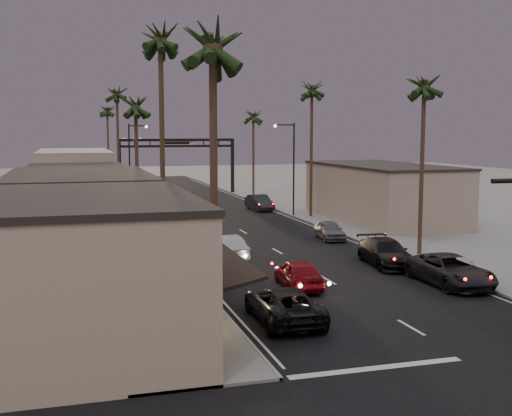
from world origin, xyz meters
TOP-DOWN VIEW (x-y plane):
  - ground at (0.00, 40.00)m, footprint 200.00×200.00m
  - road at (0.00, 45.00)m, footprint 14.00×120.00m
  - sidewalk_left at (-9.50, 52.00)m, footprint 5.00×92.00m
  - sidewalk_right at (9.50, 52.00)m, footprint 5.00×92.00m
  - storefront_near at (-13.00, 12.00)m, footprint 8.00×12.00m
  - storefront_mid at (-13.00, 26.00)m, footprint 8.00×14.00m
  - storefront_far at (-13.00, 42.00)m, footprint 8.00×16.00m
  - storefront_dist at (-13.00, 65.00)m, footprint 8.00×20.00m
  - building_right at (14.00, 40.00)m, footprint 8.00×18.00m
  - arch at (0.00, 70.00)m, footprint 15.20×0.40m
  - streetlight_right at (6.92, 45.00)m, footprint 2.13×0.30m
  - streetlight_left at (-6.92, 58.00)m, footprint 2.13×0.30m
  - palm_la at (-8.60, 9.00)m, footprint 3.20×3.20m
  - palm_lb at (-8.60, 22.00)m, footprint 3.20×3.20m
  - palm_lc at (-8.60, 36.00)m, footprint 3.20×3.20m
  - palm_ld at (-8.60, 55.00)m, footprint 3.20×3.20m
  - palm_ra at (8.60, 24.00)m, footprint 3.20×3.20m
  - palm_rb at (8.60, 44.00)m, footprint 3.20×3.20m
  - palm_rc at (8.60, 64.00)m, footprint 3.20×3.20m
  - palm_far at (-8.30, 78.00)m, footprint 3.20×3.20m
  - oncoming_red at (-2.17, 17.80)m, footprint 2.23×4.72m
  - oncoming_pickup at (-4.85, 12.30)m, footprint 2.70×5.55m
  - oncoming_silver at (-4.36, 25.80)m, footprint 2.35×5.26m
  - oncoming_white at (-4.91, 33.40)m, footprint 2.39×5.81m
  - oncoming_dgrey at (-4.35, 40.94)m, footprint 2.31×4.59m
  - oncoming_grey_far at (-4.81, 50.96)m, footprint 1.65×4.19m
  - curbside_near at (5.81, 16.11)m, footprint 2.73×5.85m
  - curbside_black at (4.89, 21.61)m, footprint 2.87×5.80m
  - curbside_grey at (5.33, 31.49)m, footprint 2.20×4.38m
  - curbside_far at (5.40, 50.55)m, footprint 2.00×5.02m

SIDE VIEW (x-z plane):
  - ground at x=0.00m, z-range 0.00..0.00m
  - road at x=0.00m, z-range -0.01..0.01m
  - sidewalk_left at x=-9.50m, z-range 0.00..0.12m
  - sidewalk_right at x=9.50m, z-range 0.00..0.12m
  - oncoming_grey_far at x=-4.81m, z-range 0.00..1.36m
  - curbside_grey at x=5.33m, z-range 0.00..1.43m
  - oncoming_dgrey at x=-4.35m, z-range 0.00..1.50m
  - oncoming_pickup at x=-4.85m, z-range 0.00..1.52m
  - oncoming_red at x=-2.17m, z-range 0.00..1.56m
  - curbside_black at x=4.89m, z-range 0.00..1.62m
  - curbside_near at x=5.81m, z-range 0.00..1.62m
  - curbside_far at x=5.40m, z-range 0.00..1.62m
  - oncoming_silver at x=-4.36m, z-range 0.00..1.68m
  - oncoming_white at x=-4.91m, z-range 0.00..1.68m
  - storefront_far at x=-13.00m, z-range 0.00..5.00m
  - building_right at x=14.00m, z-range 0.00..5.00m
  - storefront_near at x=-13.00m, z-range 0.00..5.50m
  - storefront_mid at x=-13.00m, z-range 0.00..5.50m
  - storefront_dist at x=-13.00m, z-range 0.00..6.00m
  - streetlight_right at x=6.92m, z-range 0.83..9.83m
  - streetlight_left at x=-6.92m, z-range 0.83..9.83m
  - arch at x=0.00m, z-range 1.90..9.17m
  - palm_lc at x=-8.60m, z-range 4.37..16.57m
  - palm_rc at x=8.60m, z-range 4.37..16.57m
  - palm_la at x=-8.60m, z-range 4.84..18.04m
  - palm_ra at x=8.60m, z-range 4.84..18.04m
  - palm_far at x=-8.30m, z-range 4.84..18.04m
  - palm_ld at x=-8.60m, z-range 5.32..19.52m
  - palm_rb at x=8.60m, z-range 5.32..19.52m
  - palm_lb at x=-8.60m, z-range 5.79..20.99m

